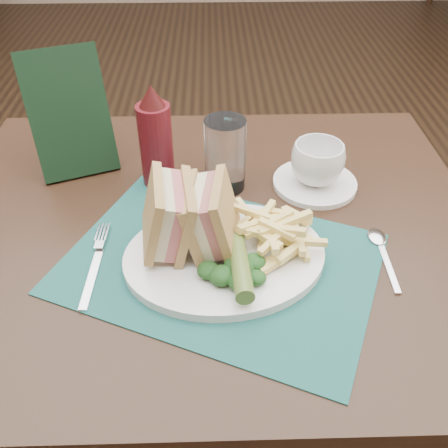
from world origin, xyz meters
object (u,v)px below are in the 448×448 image
object	(u,v)px
sandwich_half_b	(197,215)
saucer	(315,183)
placemat	(220,263)
ketchup_bottle	(155,137)
coffee_cup	(317,163)
plate	(225,256)
sandwich_half_a	(153,216)
check_presenter	(69,114)
drinking_glass	(225,155)
table_main	(214,358)

from	to	relation	value
sandwich_half_b	saucer	distance (m)	0.28
placemat	ketchup_bottle	bearing A→B (deg)	115.80
placemat	coffee_cup	world-z (taller)	coffee_cup
plate	coffee_cup	xyz separation A→B (m)	(0.17, 0.19, 0.04)
coffee_cup	ketchup_bottle	bearing A→B (deg)	176.10
sandwich_half_b	coffee_cup	world-z (taller)	sandwich_half_b
placemat	plate	size ratio (longest dim) A/B	1.49
sandwich_half_a	coffee_cup	distance (m)	0.32
check_presenter	saucer	bearing A→B (deg)	-30.98
plate	check_presenter	xyz separation A→B (m)	(-0.27, 0.27, 0.10)
ketchup_bottle	check_presenter	xyz separation A→B (m)	(-0.15, 0.05, 0.02)
saucer	placemat	bearing A→B (deg)	-131.33
plate	drinking_glass	world-z (taller)	drinking_glass
sandwich_half_b	sandwich_half_a	bearing A→B (deg)	-170.10
plate	saucer	bearing A→B (deg)	40.39
plate	check_presenter	size ratio (longest dim) A/B	1.33
saucer	ketchup_bottle	bearing A→B (deg)	176.10
coffee_cup	ketchup_bottle	size ratio (longest dim) A/B	0.50
sandwich_half_a	check_presenter	xyz separation A→B (m)	(-0.16, 0.25, 0.04)
sandwich_half_b	saucer	size ratio (longest dim) A/B	0.73
saucer	table_main	bearing A→B (deg)	-152.62
drinking_glass	ketchup_bottle	xyz separation A→B (m)	(-0.12, 0.02, 0.03)
placemat	sandwich_half_b	distance (m)	0.08
coffee_cup	drinking_glass	world-z (taller)	drinking_glass
sandwich_half_a	drinking_glass	world-z (taller)	same
placemat	plate	world-z (taller)	plate
ketchup_bottle	saucer	bearing A→B (deg)	-3.90
placemat	check_presenter	world-z (taller)	check_presenter
placemat	check_presenter	xyz separation A→B (m)	(-0.26, 0.27, 0.11)
sandwich_half_b	coffee_cup	distance (m)	0.27
table_main	coffee_cup	xyz separation A→B (m)	(0.19, 0.10, 0.42)
sandwich_half_b	check_presenter	distance (m)	0.34
sandwich_half_a	sandwich_half_b	size ratio (longest dim) A/B	1.04
plate	ketchup_bottle	distance (m)	0.25
placemat	drinking_glass	size ratio (longest dim) A/B	3.44
ketchup_bottle	sandwich_half_b	bearing A→B (deg)	-69.13
placemat	plate	distance (m)	0.01
sandwich_half_a	saucer	size ratio (longest dim) A/B	0.76
drinking_glass	sandwich_half_b	bearing A→B (deg)	-104.80
sandwich_half_a	sandwich_half_b	bearing A→B (deg)	-3.82
table_main	check_presenter	bearing A→B (deg)	145.36
check_presenter	table_main	bearing A→B (deg)	-55.99
sandwich_half_b	check_presenter	world-z (taller)	check_presenter
sandwich_half_a	coffee_cup	size ratio (longest dim) A/B	1.22
plate	ketchup_bottle	bearing A→B (deg)	109.24
table_main	coffee_cup	world-z (taller)	coffee_cup
table_main	placemat	world-z (taller)	placemat
plate	ketchup_bottle	xyz separation A→B (m)	(-0.11, 0.21, 0.08)
saucer	ketchup_bottle	size ratio (longest dim) A/B	0.81
saucer	check_presenter	xyz separation A→B (m)	(-0.44, 0.07, 0.10)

